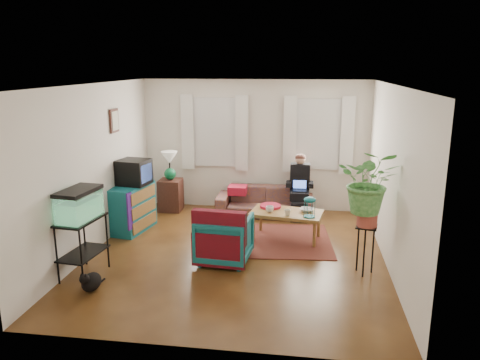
# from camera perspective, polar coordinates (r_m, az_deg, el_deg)

# --- Properties ---
(floor) EXTENTS (4.50, 5.00, 0.01)m
(floor) POSITION_cam_1_polar(r_m,az_deg,el_deg) (7.38, -0.44, -9.07)
(floor) COLOR #4F2B14
(floor) RESTS_ON ground
(ceiling) EXTENTS (4.50, 5.00, 0.01)m
(ceiling) POSITION_cam_1_polar(r_m,az_deg,el_deg) (6.80, -0.48, 11.54)
(ceiling) COLOR white
(ceiling) RESTS_ON wall_back
(wall_back) EXTENTS (4.50, 0.01, 2.60)m
(wall_back) POSITION_cam_1_polar(r_m,az_deg,el_deg) (9.40, 1.80, 4.25)
(wall_back) COLOR silver
(wall_back) RESTS_ON floor
(wall_front) EXTENTS (4.50, 0.01, 2.60)m
(wall_front) POSITION_cam_1_polar(r_m,az_deg,el_deg) (4.62, -5.09, -6.21)
(wall_front) COLOR silver
(wall_front) RESTS_ON floor
(wall_left) EXTENTS (0.01, 5.00, 2.60)m
(wall_left) POSITION_cam_1_polar(r_m,az_deg,el_deg) (7.63, -17.42, 1.31)
(wall_left) COLOR silver
(wall_left) RESTS_ON floor
(wall_right) EXTENTS (0.01, 5.00, 2.60)m
(wall_right) POSITION_cam_1_polar(r_m,az_deg,el_deg) (7.01, 18.05, 0.18)
(wall_right) COLOR silver
(wall_right) RESTS_ON floor
(window_left) EXTENTS (1.08, 0.04, 1.38)m
(window_left) POSITION_cam_1_polar(r_m,az_deg,el_deg) (9.47, -3.04, 5.83)
(window_left) COLOR white
(window_left) RESTS_ON wall_back
(window_right) EXTENTS (1.08, 0.04, 1.38)m
(window_right) POSITION_cam_1_polar(r_m,az_deg,el_deg) (9.29, 9.52, 5.51)
(window_right) COLOR white
(window_right) RESTS_ON wall_back
(curtains_left) EXTENTS (1.36, 0.06, 1.50)m
(curtains_left) POSITION_cam_1_polar(r_m,az_deg,el_deg) (9.39, -3.14, 5.76)
(curtains_left) COLOR white
(curtains_left) RESTS_ON wall_back
(curtains_right) EXTENTS (1.36, 0.06, 1.50)m
(curtains_right) POSITION_cam_1_polar(r_m,az_deg,el_deg) (9.22, 9.53, 5.43)
(curtains_right) COLOR white
(curtains_right) RESTS_ON wall_back
(picture_frame) EXTENTS (0.04, 0.32, 0.40)m
(picture_frame) POSITION_cam_1_polar(r_m,az_deg,el_deg) (8.28, -15.03, 6.99)
(picture_frame) COLOR #3D2616
(picture_frame) RESTS_ON wall_left
(area_rug) EXTENTS (2.14, 1.77, 0.01)m
(area_rug) POSITION_cam_1_polar(r_m,az_deg,el_deg) (7.95, 3.73, -7.31)
(area_rug) COLOR brown
(area_rug) RESTS_ON floor
(sofa) EXTENTS (1.87, 0.76, 0.73)m
(sofa) POSITION_cam_1_polar(r_m,az_deg,el_deg) (9.15, 3.03, -2.05)
(sofa) COLOR brown
(sofa) RESTS_ON floor
(seated_person) EXTENTS (0.47, 0.58, 1.11)m
(seated_person) POSITION_cam_1_polar(r_m,az_deg,el_deg) (9.08, 7.27, -1.04)
(seated_person) COLOR black
(seated_person) RESTS_ON sofa
(side_table) EXTENTS (0.44, 0.44, 0.64)m
(side_table) POSITION_cam_1_polar(r_m,az_deg,el_deg) (9.54, -8.44, -1.82)
(side_table) COLOR #3B2316
(side_table) RESTS_ON floor
(table_lamp) EXTENTS (0.33, 0.33, 0.58)m
(table_lamp) POSITION_cam_1_polar(r_m,az_deg,el_deg) (9.39, -8.57, 1.65)
(table_lamp) COLOR white
(table_lamp) RESTS_ON side_table
(dresser) EXTENTS (0.61, 0.98, 0.83)m
(dresser) POSITION_cam_1_polar(r_m,az_deg,el_deg) (8.50, -13.01, -3.34)
(dresser) COLOR #136C74
(dresser) RESTS_ON floor
(crt_tv) EXTENTS (0.58, 0.54, 0.44)m
(crt_tv) POSITION_cam_1_polar(r_m,az_deg,el_deg) (8.40, -12.81, 0.95)
(crt_tv) COLOR black
(crt_tv) RESTS_ON dresser
(aquarium_stand) EXTENTS (0.50, 0.79, 0.83)m
(aquarium_stand) POSITION_cam_1_polar(r_m,az_deg,el_deg) (6.90, -18.59, -7.81)
(aquarium_stand) COLOR black
(aquarium_stand) RESTS_ON floor
(aquarium) EXTENTS (0.45, 0.72, 0.44)m
(aquarium) POSITION_cam_1_polar(r_m,az_deg,el_deg) (6.70, -19.01, -2.76)
(aquarium) COLOR #7FD899
(aquarium) RESTS_ON aquarium_stand
(black_cat) EXTENTS (0.27, 0.38, 0.30)m
(black_cat) POSITION_cam_1_polar(r_m,az_deg,el_deg) (6.52, -17.67, -11.55)
(black_cat) COLOR black
(black_cat) RESTS_ON floor
(armchair) EXTENTS (0.82, 0.77, 0.78)m
(armchair) POSITION_cam_1_polar(r_m,az_deg,el_deg) (7.02, -1.91, -6.87)
(armchair) COLOR #106365
(armchair) RESTS_ON floor
(serape_throw) EXTENTS (0.80, 0.24, 0.64)m
(serape_throw) POSITION_cam_1_polar(r_m,az_deg,el_deg) (6.69, -2.58, -6.46)
(serape_throw) COLOR #9E0A0A
(serape_throw) RESTS_ON armchair
(coffee_table) EXTENTS (1.26, 0.82, 0.49)m
(coffee_table) POSITION_cam_1_polar(r_m,az_deg,el_deg) (7.95, 5.67, -5.52)
(coffee_table) COLOR brown
(coffee_table) RESTS_ON floor
(cup_a) EXTENTS (0.15, 0.15, 0.10)m
(cup_a) POSITION_cam_1_polar(r_m,az_deg,el_deg) (7.82, 3.65, -3.56)
(cup_a) COLOR white
(cup_a) RESTS_ON coffee_table
(cup_b) EXTENTS (0.12, 0.12, 0.10)m
(cup_b) POSITION_cam_1_polar(r_m,az_deg,el_deg) (7.67, 5.81, -3.97)
(cup_b) COLOR beige
(cup_b) RESTS_ON coffee_table
(bowl) EXTENTS (0.26, 0.26, 0.06)m
(bowl) POSITION_cam_1_polar(r_m,az_deg,el_deg) (7.91, 8.14, -3.64)
(bowl) COLOR white
(bowl) RESTS_ON coffee_table
(snack_tray) EXTENTS (0.42, 0.42, 0.04)m
(snack_tray) POSITION_cam_1_polar(r_m,az_deg,el_deg) (8.09, 3.73, -3.20)
(snack_tray) COLOR #B21414
(snack_tray) RESTS_ON coffee_table
(birdcage) EXTENTS (0.22, 0.22, 0.34)m
(birdcage) POSITION_cam_1_polar(r_m,az_deg,el_deg) (7.61, 8.48, -3.25)
(birdcage) COLOR #115B6B
(birdcage) RESTS_ON coffee_table
(plant_stand) EXTENTS (0.35, 0.35, 0.71)m
(plant_stand) POSITION_cam_1_polar(r_m,az_deg,el_deg) (6.85, 14.98, -8.22)
(plant_stand) COLOR black
(plant_stand) RESTS_ON floor
(potted_plant) EXTENTS (0.94, 0.85, 0.90)m
(potted_plant) POSITION_cam_1_polar(r_m,az_deg,el_deg) (6.59, 15.44, -1.37)
(potted_plant) COLOR #599947
(potted_plant) RESTS_ON plant_stand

